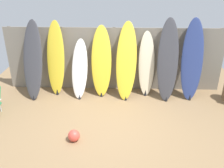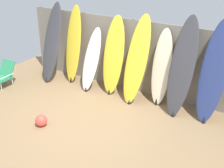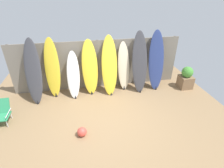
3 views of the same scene
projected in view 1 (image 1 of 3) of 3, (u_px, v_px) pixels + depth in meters
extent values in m
plane|color=#8E704C|center=(111.00, 127.00, 5.63)|extent=(7.68, 7.68, 0.00)
cube|color=gray|center=(114.00, 59.00, 7.05)|extent=(6.08, 0.04, 1.80)
cylinder|color=#6C655B|center=(14.00, 58.00, 7.18)|extent=(0.10, 0.10, 1.80)
cylinder|color=#6C655B|center=(64.00, 58.00, 7.13)|extent=(0.10, 0.10, 1.80)
cylinder|color=#6C655B|center=(114.00, 59.00, 7.09)|extent=(0.10, 0.10, 1.80)
cylinder|color=#6C655B|center=(165.00, 59.00, 7.04)|extent=(0.10, 0.10, 1.80)
cylinder|color=#6C655B|center=(216.00, 60.00, 7.00)|extent=(0.10, 0.10, 1.80)
ellipsoid|color=#38383D|center=(33.00, 60.00, 6.62)|extent=(0.51, 0.78, 2.05)
cone|color=black|center=(34.00, 97.00, 6.73)|extent=(0.08, 0.08, 0.13)
ellipsoid|color=yellow|center=(56.00, 59.00, 6.78)|extent=(0.54, 0.48, 2.02)
cone|color=black|center=(57.00, 92.00, 7.01)|extent=(0.08, 0.08, 0.16)
ellipsoid|color=white|center=(80.00, 69.00, 6.73)|extent=(0.48, 0.69, 1.55)
cone|color=black|center=(80.00, 97.00, 6.78)|extent=(0.08, 0.08, 0.11)
ellipsoid|color=yellow|center=(101.00, 62.00, 6.73)|extent=(0.54, 0.51, 1.91)
cone|color=black|center=(101.00, 94.00, 6.91)|extent=(0.08, 0.08, 0.12)
ellipsoid|color=yellow|center=(126.00, 61.00, 6.61)|extent=(0.62, 0.80, 2.01)
cone|color=black|center=(126.00, 98.00, 6.73)|extent=(0.08, 0.08, 0.11)
ellipsoid|color=beige|center=(146.00, 64.00, 6.79)|extent=(0.46, 0.45, 1.75)
cone|color=black|center=(145.00, 93.00, 6.96)|extent=(0.08, 0.08, 0.16)
ellipsoid|color=#38383D|center=(168.00, 60.00, 6.53)|extent=(0.60, 0.76, 2.12)
cone|color=black|center=(166.00, 99.00, 6.68)|extent=(0.08, 0.08, 0.12)
ellipsoid|color=navy|center=(192.00, 60.00, 6.56)|extent=(0.63, 0.71, 2.12)
cone|color=black|center=(190.00, 97.00, 6.72)|extent=(0.08, 0.08, 0.15)
cylinder|color=silver|center=(1.00, 108.00, 6.17)|extent=(0.02, 0.02, 0.22)
sphere|color=#E54C3F|center=(74.00, 136.00, 5.13)|extent=(0.25, 0.25, 0.25)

